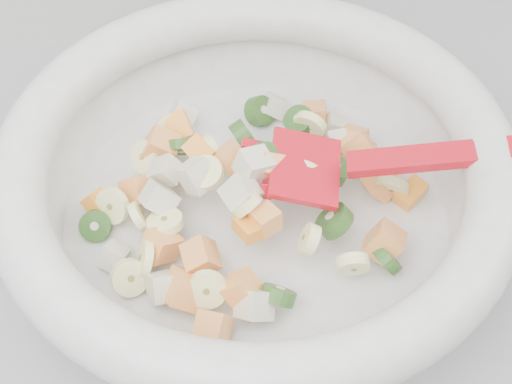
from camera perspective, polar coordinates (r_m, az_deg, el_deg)
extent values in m
cylinder|color=white|center=(0.61, 0.00, -2.34)|extent=(0.31, 0.31, 0.02)
torus|color=white|center=(0.55, 0.00, 2.19)|extent=(0.38, 0.38, 0.04)
cylinder|color=#F7F1A4|center=(0.56, -8.09, -4.82)|extent=(0.02, 0.03, 0.03)
cylinder|color=#F7F1A4|center=(0.58, -3.67, 1.40)|extent=(0.04, 0.04, 0.02)
cylinder|color=#F7F1A4|center=(0.59, -10.39, -0.99)|extent=(0.03, 0.04, 0.04)
cylinder|color=#F7F1A4|center=(0.55, 3.88, -3.47)|extent=(0.03, 0.03, 0.03)
cylinder|color=#F7F1A4|center=(0.57, -6.63, -2.21)|extent=(0.04, 0.04, 0.02)
cylinder|color=#F7F1A4|center=(0.63, 6.79, 2.79)|extent=(0.02, 0.03, 0.03)
cylinder|color=#F7F1A4|center=(0.54, -3.58, -7.07)|extent=(0.04, 0.02, 0.04)
cylinder|color=#F7F1A4|center=(0.58, 3.71, 1.46)|extent=(0.02, 0.03, 0.03)
cylinder|color=#F7F1A4|center=(0.64, 3.94, 4.85)|extent=(0.03, 0.03, 0.04)
cylinder|color=#F7F1A4|center=(0.65, -6.11, 4.60)|extent=(0.03, 0.02, 0.03)
cylinder|color=#F7F1A4|center=(0.55, -0.69, -0.94)|extent=(0.03, 0.03, 0.02)
cylinder|color=#F7F1A4|center=(0.63, 7.90, 2.30)|extent=(0.03, 0.03, 0.03)
cylinder|color=#F7F1A4|center=(0.63, -8.04, 2.54)|extent=(0.03, 0.04, 0.03)
cylinder|color=#F7F1A4|center=(0.61, -3.68, 3.00)|extent=(0.02, 0.03, 0.03)
cylinder|color=#F7F1A4|center=(0.55, 7.07, -5.22)|extent=(0.03, 0.02, 0.03)
cylinder|color=#F7F1A4|center=(0.58, -8.53, -1.77)|extent=(0.02, 0.03, 0.03)
cylinder|color=#F7F1A4|center=(0.56, -9.17, -6.16)|extent=(0.03, 0.02, 0.03)
cylinder|color=#F7F1A4|center=(0.61, 9.88, 0.40)|extent=(0.03, 0.03, 0.03)
cube|color=#FF9E50|center=(0.62, -6.98, 3.27)|extent=(0.04, 0.03, 0.03)
cube|color=#FF9E50|center=(0.59, -1.84, 2.48)|extent=(0.03, 0.03, 0.03)
cube|color=#FF9E50|center=(0.53, -3.16, -9.85)|extent=(0.03, 0.03, 0.03)
cube|color=#FF9E50|center=(0.57, 9.34, -3.62)|extent=(0.04, 0.03, 0.03)
cube|color=#FF9E50|center=(0.61, -8.57, 0.14)|extent=(0.03, 0.03, 0.03)
cube|color=#FF9E50|center=(0.64, 7.08, 3.75)|extent=(0.03, 0.03, 0.03)
cube|color=#FF9E50|center=(0.55, -4.02, -4.70)|extent=(0.03, 0.03, 0.03)
cube|color=#FF9E50|center=(0.63, 7.01, 3.41)|extent=(0.03, 0.02, 0.02)
cube|color=#FF9E50|center=(0.63, 9.05, 1.79)|extent=(0.03, 0.04, 0.04)
cube|color=#FF9E50|center=(0.56, -6.88, -3.84)|extent=(0.03, 0.03, 0.03)
cube|color=#FF9E50|center=(0.62, 7.77, 2.56)|extent=(0.03, 0.03, 0.03)
cube|color=#FF9E50|center=(0.63, 8.38, 2.33)|extent=(0.03, 0.03, 0.02)
cube|color=#FF9E50|center=(0.58, 1.00, 1.97)|extent=(0.03, 0.03, 0.02)
cube|color=#FF9E50|center=(0.62, 9.13, 0.70)|extent=(0.03, 0.02, 0.03)
cube|color=#FF9E50|center=(0.54, -5.15, -7.09)|extent=(0.04, 0.03, 0.04)
cube|color=#FF9E50|center=(0.54, -1.01, -7.10)|extent=(0.03, 0.03, 0.03)
cube|color=#FF9E50|center=(0.66, 4.30, 5.57)|extent=(0.03, 0.03, 0.03)
cube|color=#FF9E50|center=(0.57, 0.96, 1.81)|extent=(0.03, 0.02, 0.03)
cube|color=#FF9E50|center=(0.55, 0.71, -2.07)|extent=(0.02, 0.02, 0.02)
cube|color=#FF9E50|center=(0.62, 7.52, 3.09)|extent=(0.03, 0.03, 0.04)
cylinder|color=green|center=(0.66, 0.25, 5.92)|extent=(0.04, 0.03, 0.03)
cylinder|color=green|center=(0.59, 5.60, 1.76)|extent=(0.03, 0.03, 0.03)
cylinder|color=green|center=(0.60, -11.58, -2.40)|extent=(0.04, 0.03, 0.03)
cylinder|color=green|center=(0.62, -0.95, 4.09)|extent=(0.02, 0.03, 0.03)
cylinder|color=green|center=(0.58, 0.68, 2.25)|extent=(0.04, 0.02, 0.04)
cylinder|color=green|center=(0.57, 5.71, -2.12)|extent=(0.04, 0.04, 0.03)
cylinder|color=green|center=(0.54, 1.62, -7.53)|extent=(0.03, 0.03, 0.03)
cylinder|color=green|center=(0.62, -5.42, 3.27)|extent=(0.03, 0.03, 0.03)
cylinder|color=green|center=(0.60, 5.31, 1.33)|extent=(0.03, 0.03, 0.03)
cylinder|color=green|center=(0.57, 9.50, -4.86)|extent=(0.03, 0.03, 0.03)
cylinder|color=green|center=(0.64, 3.21, 5.16)|extent=(0.03, 0.03, 0.03)
cube|color=beige|center=(0.67, 1.39, 6.26)|extent=(0.02, 0.02, 0.03)
cube|color=beige|center=(0.53, -0.09, -8.20)|extent=(0.03, 0.03, 0.03)
cube|color=beige|center=(0.56, -0.15, 1.90)|extent=(0.03, 0.03, 0.03)
cube|color=beige|center=(0.66, 5.79, 4.79)|extent=(0.03, 0.02, 0.02)
cube|color=beige|center=(0.58, -4.35, 1.16)|extent=(0.03, 0.03, 0.03)
cube|color=beige|center=(0.66, -5.40, 5.48)|extent=(0.03, 0.03, 0.03)
cube|color=beige|center=(0.58, -7.06, -0.48)|extent=(0.03, 0.03, 0.04)
cube|color=beige|center=(0.58, -10.29, -4.63)|extent=(0.03, 0.03, 0.03)
cube|color=beige|center=(0.63, 5.93, 3.59)|extent=(0.02, 0.02, 0.02)
cube|color=beige|center=(0.56, -1.13, 0.00)|extent=(0.03, 0.03, 0.03)
cube|color=beige|center=(0.55, -6.85, -6.89)|extent=(0.02, 0.03, 0.03)
cube|color=beige|center=(0.60, -6.65, 1.47)|extent=(0.03, 0.03, 0.03)
cube|color=beige|center=(0.59, 4.77, 1.54)|extent=(0.02, 0.03, 0.03)
cube|color=#FF9C2E|center=(0.60, -4.12, 3.05)|extent=(0.03, 0.03, 0.03)
cube|color=#FF9C2E|center=(0.62, 11.19, -0.08)|extent=(0.03, 0.03, 0.02)
cube|color=#FF9C2E|center=(0.55, -0.47, -2.60)|extent=(0.02, 0.03, 0.02)
cube|color=#FF9C2E|center=(0.64, -5.62, 4.79)|extent=(0.02, 0.03, 0.03)
cube|color=#FF9C2E|center=(0.58, 1.85, 2.11)|extent=(0.03, 0.03, 0.02)
cube|color=#FF9C2E|center=(0.61, -11.42, -0.90)|extent=(0.03, 0.03, 0.03)
cube|color=red|center=(0.57, 3.58, 1.74)|extent=(0.07, 0.08, 0.02)
cube|color=red|center=(0.59, 0.18, 3.28)|extent=(0.03, 0.02, 0.01)
cube|color=red|center=(0.58, 0.08, 2.27)|extent=(0.03, 0.02, 0.01)
cube|color=red|center=(0.57, -0.02, 1.23)|extent=(0.03, 0.02, 0.01)
cube|color=red|center=(0.56, -0.13, 0.16)|extent=(0.03, 0.02, 0.01)
cube|color=red|center=(0.57, 16.08, 2.78)|extent=(0.18, 0.09, 0.05)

